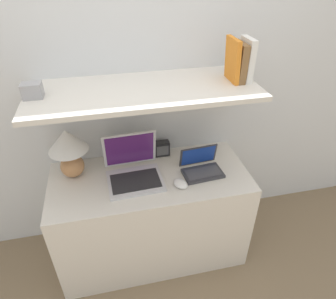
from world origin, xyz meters
name	(u,v)px	position (x,y,z in m)	size (l,w,h in m)	color
ground_plane	(160,281)	(0.00, 0.00, 0.00)	(12.00, 12.00, 0.00)	#7A664C
wall_back	(138,85)	(0.00, 0.64, 1.20)	(6.00, 0.05, 2.40)	silver
desk	(152,216)	(0.00, 0.29, 0.36)	(1.27, 0.57, 0.72)	silver
back_riser	(143,160)	(0.00, 0.59, 0.63)	(1.27, 0.04, 1.27)	silver
shelf	(145,90)	(0.00, 0.36, 1.28)	(1.27, 0.52, 0.03)	silver
table_lamp	(68,148)	(-0.47, 0.41, 0.93)	(0.24, 0.24, 0.33)	#B27A4C
laptop_large	(133,170)	(-0.10, 0.30, 0.77)	(0.35, 0.33, 0.27)	silver
laptop_small	(201,167)	(0.33, 0.26, 0.76)	(0.26, 0.20, 0.16)	#333338
computer_mouse	(180,184)	(0.17, 0.15, 0.74)	(0.11, 0.12, 0.04)	white
router_box	(162,148)	(0.12, 0.51, 0.77)	(0.10, 0.06, 0.11)	black
book_white	(246,59)	(0.59, 0.36, 1.41)	(0.04, 0.15, 0.24)	silver
book_brown	(239,62)	(0.54, 0.36, 1.40)	(0.04, 0.16, 0.21)	brown
book_orange	(233,60)	(0.50, 0.36, 1.41)	(0.04, 0.16, 0.24)	orange
shelf_gadget	(32,90)	(-0.58, 0.36, 1.33)	(0.10, 0.08, 0.08)	#99999E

